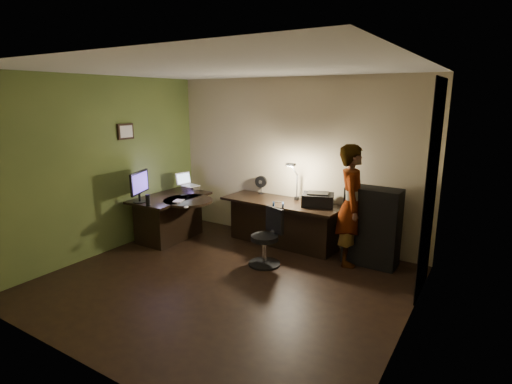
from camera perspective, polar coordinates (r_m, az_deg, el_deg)
The scene contains 27 objects.
floor at distance 5.40m, azimuth -4.65°, elevation -12.87°, with size 4.50×4.00×0.01m, color black.
ceiling at distance 4.85m, azimuth -5.28°, elevation 17.19°, with size 4.50×4.00×0.01m, color silver.
wall_back at distance 6.64m, azimuth 5.47°, elevation 4.40°, with size 4.50×0.01×2.70m, color tan.
wall_front at distance 3.61m, azimuth -24.39°, elevation -4.41°, with size 4.50×0.01×2.70m, color tan.
wall_left at distance 6.54m, azimuth -21.04°, elevation 3.43°, with size 0.01×4.00×2.70m, color tan.
wall_right at distance 4.06m, azimuth 21.53°, elevation -2.24°, with size 0.01×4.00×2.70m, color tan.
green_wall_overlay at distance 6.52m, azimuth -20.96°, elevation 3.42°, with size 0.00×4.00×2.70m, color #53662D.
arched_doorway at distance 5.18m, azimuth 23.71°, elevation 0.22°, with size 0.01×0.90×2.60m, color black.
french_door at distance 3.64m, azimuth 19.19°, elevation -8.79°, with size 0.02×0.92×2.10m, color white.
framed_picture at distance 6.73m, azimuth -18.16°, elevation 8.22°, with size 0.04×0.30×0.25m, color black.
desk_left at distance 6.97m, azimuth -12.03°, elevation -3.63°, with size 0.80×1.30×0.75m, color black.
desk_right at distance 6.55m, azimuth 3.62°, elevation -4.48°, with size 1.99×0.70×0.75m, color black.
cabinet at distance 5.99m, azimuth 16.25°, elevation -4.78°, with size 0.76×0.38×1.13m, color black.
laptop_stand at distance 7.18m, azimuth -9.40°, elevation 0.50°, with size 0.24×0.20×0.10m, color silver.
laptop at distance 7.15m, azimuth -9.44°, elevation 1.74°, with size 0.32×0.30×0.22m, color silver.
monitor at distance 6.58m, azimuth -16.36°, elevation 0.13°, with size 0.11×0.55×0.36m, color black.
mouse at distance 6.10m, azimuth -9.95°, elevation -2.14°, with size 0.06×0.09×0.03m, color silver.
phone at distance 6.92m, azimuth -10.21°, elevation -0.42°, with size 0.06×0.12×0.01m, color black.
pen at distance 6.77m, azimuth -9.68°, elevation -0.68°, with size 0.01×0.13×0.01m, color black.
speaker at distance 6.34m, azimuth -15.19°, elevation -1.15°, with size 0.07×0.07×0.18m, color black.
notepad at distance 6.54m, azimuth -11.01°, elevation -1.24°, with size 0.14×0.19×0.01m, color silver.
desk_fan at distance 6.92m, azimuth 0.75°, elevation 1.04°, with size 0.20×0.11×0.31m, color black.
headphones at distance 6.09m, azimuth 3.20°, elevation -1.74°, with size 0.21×0.09×0.10m, color navy.
printer at distance 6.23m, azimuth 8.83°, elevation -1.01°, with size 0.47×0.37×0.21m, color black.
desk_lamp at distance 6.47m, azimuth 5.89°, elevation 1.77°, with size 0.17×0.31×0.68m, color black.
office_chair at distance 5.76m, azimuth 1.23°, elevation -6.54°, with size 0.47×0.47×0.83m, color black.
person at distance 5.86m, azimuth 13.50°, elevation -1.86°, with size 0.63×0.42×1.75m, color #D8A88C.
Camera 1 is at (2.91, -3.87, 2.38)m, focal length 28.00 mm.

